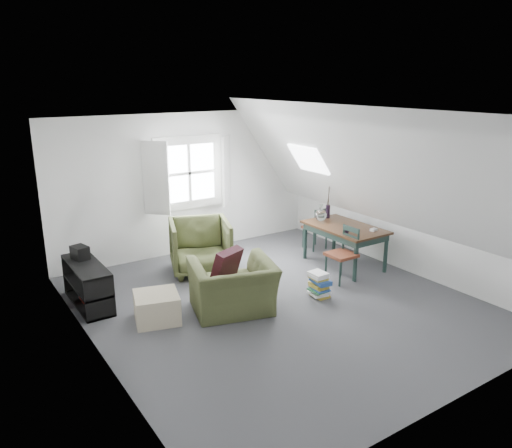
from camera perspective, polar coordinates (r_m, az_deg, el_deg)
floor at (r=7.14m, az=2.56°, el=-9.05°), size 5.50×5.50×0.00m
ceiling at (r=6.48m, az=2.84°, el=11.36°), size 5.50×5.50×0.00m
wall_back at (r=9.00m, az=-7.73°, el=4.58°), size 5.00×0.00×5.00m
wall_front at (r=4.89m, az=22.23°, el=-6.65°), size 5.00×0.00×5.00m
wall_left at (r=5.66m, az=-18.23°, el=-3.16°), size 0.00×5.50×5.50m
wall_right at (r=8.38m, az=16.64°, el=3.18°), size 0.00×5.50×5.50m
slope_left at (r=5.82m, az=-9.68°, el=3.35°), size 3.19×5.50×4.48m
slope_right at (r=7.59m, az=12.29°, el=6.21°), size 3.19×5.50×4.48m
dormer_window at (r=8.90m, az=-7.57°, el=5.76°), size 1.71×0.35×1.30m
skylight at (r=8.53m, az=6.01°, el=7.38°), size 0.35×0.75×0.47m
armchair_near at (r=6.93m, az=-2.67°, el=-9.89°), size 1.30×1.21×0.71m
armchair_far at (r=8.31m, az=-6.29°, el=-5.38°), size 1.20×1.22×0.87m
throw_pillow at (r=6.80m, az=-3.39°, el=-4.72°), size 0.52×0.42×0.47m
ottoman at (r=6.72m, az=-11.27°, el=-9.31°), size 0.69×0.69×0.37m
dining_table at (r=8.47m, az=10.11°, el=-0.84°), size 0.83×1.38×0.69m
demijohn at (r=8.63m, az=7.41°, el=1.06°), size 0.21×0.21×0.29m
vase_twigs at (r=8.86m, az=8.21°, el=1.51°), size 0.08×0.08×0.59m
cup at (r=8.07m, az=10.31°, el=-1.03°), size 0.13×0.13×0.09m
paper_box at (r=8.27m, az=13.29°, el=-0.64°), size 0.13×0.10×0.04m
dining_chair_far at (r=9.27m, az=6.89°, el=-0.37°), size 0.37×0.37×0.80m
dining_chair_near at (r=7.87m, az=9.92°, el=-3.32°), size 0.40×0.40×0.86m
media_shelf at (r=7.35m, az=-18.59°, el=-6.86°), size 0.39×1.17×0.60m
electronics_box at (r=7.47m, az=-19.47°, el=-3.15°), size 0.24×0.29×0.20m
magazine_stack at (r=7.33m, az=7.23°, el=-6.88°), size 0.28×0.33×0.37m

